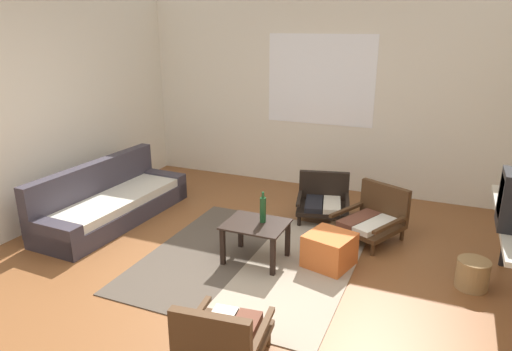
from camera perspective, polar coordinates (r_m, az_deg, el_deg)
name	(u,v)px	position (r m, az deg, el deg)	size (l,w,h in m)	color
ground_plane	(224,286)	(4.37, -3.93, -13.35)	(7.80, 7.80, 0.00)	brown
far_wall_with_window	(321,93)	(6.66, 7.96, 9.95)	(5.60, 0.13, 2.70)	silver
side_wall_left	(17,113)	(5.76, -27.29, 6.83)	(0.12, 6.60, 2.70)	silver
area_rug	(250,260)	(4.78, -0.77, -10.30)	(2.03, 2.26, 0.01)	#4C4238
couch	(111,203)	(5.91, -17.42, -3.21)	(0.79, 2.07, 0.69)	#38333D
coffee_table	(256,231)	(4.63, -0.03, -6.82)	(0.61, 0.50, 0.41)	black
armchair_by_window	(323,199)	(5.74, 8.25, -2.89)	(0.73, 0.69, 0.54)	black
armchair_striped_foreground	(222,339)	(3.32, -4.22, -19.38)	(0.61, 0.68, 0.58)	#472D19
armchair_corner	(373,217)	(5.32, 14.19, -4.93)	(0.82, 0.84, 0.58)	#472D19
ottoman_orange	(329,250)	(4.67, 9.00, -9.04)	(0.42, 0.42, 0.34)	#D1662D
glass_bottle	(263,209)	(4.58, 0.85, -4.16)	(0.06, 0.06, 0.32)	#194723
wicker_basket	(472,274)	(4.70, 25.04, -10.90)	(0.29, 0.29, 0.27)	#9E7A4C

